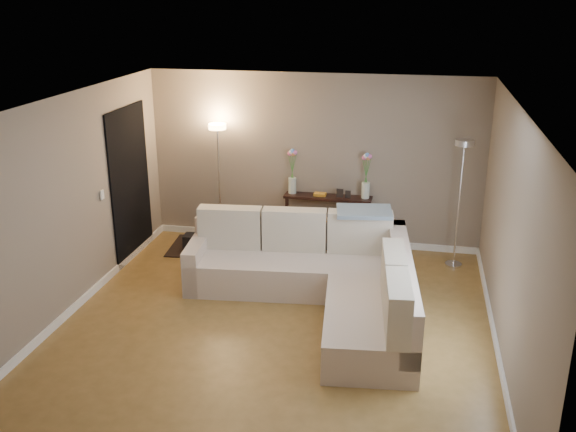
% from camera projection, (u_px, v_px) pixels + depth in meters
% --- Properties ---
extents(floor, '(5.00, 5.50, 0.01)m').
position_uv_depth(floor, '(274.00, 328.00, 7.48)').
color(floor, olive).
rests_on(floor, ground).
extents(ceiling, '(5.00, 5.50, 0.01)m').
position_uv_depth(ceiling, '(273.00, 104.00, 6.61)').
color(ceiling, white).
rests_on(ceiling, ground).
extents(wall_back, '(5.00, 0.02, 2.60)m').
position_uv_depth(wall_back, '(314.00, 161.00, 9.59)').
color(wall_back, gray).
rests_on(wall_back, ground).
extents(wall_front, '(5.00, 0.02, 2.60)m').
position_uv_depth(wall_front, '(187.00, 355.00, 4.49)').
color(wall_front, gray).
rests_on(wall_front, ground).
extents(wall_left, '(0.02, 5.50, 2.60)m').
position_uv_depth(wall_left, '(65.00, 208.00, 7.51)').
color(wall_left, gray).
rests_on(wall_left, ground).
extents(wall_right, '(0.02, 5.50, 2.60)m').
position_uv_depth(wall_right, '(512.00, 239.00, 6.57)').
color(wall_right, gray).
rests_on(wall_right, ground).
extents(baseboard_back, '(5.00, 0.03, 0.10)m').
position_uv_depth(baseboard_back, '(313.00, 239.00, 9.99)').
color(baseboard_back, white).
rests_on(baseboard_back, ground).
extents(baseboard_left, '(0.03, 5.50, 0.10)m').
position_uv_depth(baseboard_left, '(79.00, 304.00, 7.93)').
color(baseboard_left, white).
rests_on(baseboard_left, ground).
extents(baseboard_right, '(0.03, 5.50, 0.10)m').
position_uv_depth(baseboard_right, '(496.00, 346.00, 6.99)').
color(baseboard_right, white).
rests_on(baseboard_right, ground).
extents(doorway, '(0.02, 1.20, 2.20)m').
position_uv_depth(doorway, '(130.00, 184.00, 9.15)').
color(doorway, black).
rests_on(doorway, ground).
extents(switch_plate, '(0.02, 0.08, 0.12)m').
position_uv_depth(switch_plate, '(102.00, 195.00, 8.33)').
color(switch_plate, white).
rests_on(switch_plate, ground).
extents(sectional_sofa, '(3.07, 2.78, 0.99)m').
position_uv_depth(sectional_sofa, '(323.00, 276.00, 7.94)').
color(sectional_sofa, beige).
rests_on(sectional_sofa, floor).
extents(throw_blanket, '(0.77, 0.52, 0.09)m').
position_uv_depth(throw_blanket, '(364.00, 212.00, 8.35)').
color(throw_blanket, gray).
rests_on(throw_blanket, sectional_sofa).
extents(console_table, '(1.32, 0.38, 0.81)m').
position_uv_depth(console_table, '(322.00, 217.00, 9.74)').
color(console_table, black).
rests_on(console_table, floor).
extents(leaning_mirror, '(0.93, 0.07, 0.72)m').
position_uv_depth(leaning_mirror, '(331.00, 169.00, 9.64)').
color(leaning_mirror, black).
rests_on(leaning_mirror, console_table).
extents(table_decor, '(0.55, 0.13, 0.13)m').
position_uv_depth(table_decor, '(328.00, 194.00, 9.56)').
color(table_decor, '#C78723').
rests_on(table_decor, console_table).
extents(flower_vase_left, '(0.15, 0.12, 0.69)m').
position_uv_depth(flower_vase_left, '(292.00, 175.00, 9.62)').
color(flower_vase_left, silver).
rests_on(flower_vase_left, console_table).
extents(flower_vase_right, '(0.15, 0.12, 0.69)m').
position_uv_depth(flower_vase_right, '(366.00, 179.00, 9.39)').
color(flower_vase_right, silver).
rests_on(flower_vase_right, console_table).
extents(floor_lamp_lit, '(0.28, 0.28, 1.84)m').
position_uv_depth(floor_lamp_lit, '(218.00, 159.00, 9.67)').
color(floor_lamp_lit, silver).
rests_on(floor_lamp_lit, floor).
extents(floor_lamp_unlit, '(0.31, 0.31, 1.83)m').
position_uv_depth(floor_lamp_unlit, '(461.00, 178.00, 8.72)').
color(floor_lamp_unlit, silver).
rests_on(floor_lamp_unlit, floor).
extents(charcoal_rug, '(1.28, 1.00, 0.02)m').
position_uv_depth(charcoal_rug, '(210.00, 247.00, 9.79)').
color(charcoal_rug, black).
rests_on(charcoal_rug, floor).
extents(black_bag, '(0.36, 0.27, 0.22)m').
position_uv_depth(black_bag, '(195.00, 242.00, 9.67)').
color(black_bag, black).
rests_on(black_bag, charcoal_rug).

